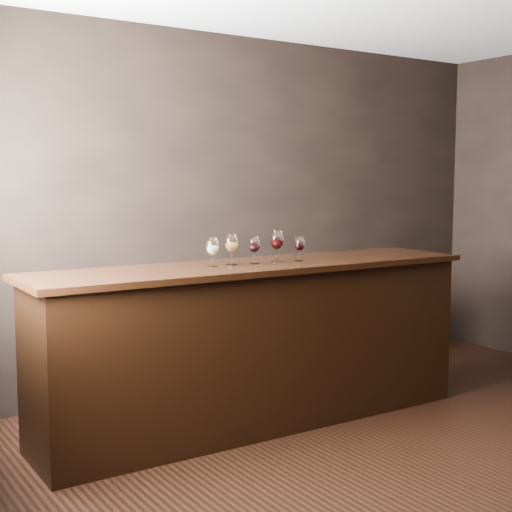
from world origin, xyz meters
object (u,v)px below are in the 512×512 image
glass_red_c (299,244)px  glass_red_a (254,245)px  glass_white (213,247)px  glass_red_b (277,241)px  glass_amber (232,244)px  bar_counter (257,347)px  back_bar_shelf (216,331)px

glass_red_c → glass_red_a: bearing=173.1°
glass_white → glass_red_c: size_ratio=1.09×
glass_red_a → glass_red_b: bearing=-6.7°
glass_red_b → glass_red_c: bearing=-7.2°
glass_amber → glass_red_a: (0.16, -0.02, -0.01)m
glass_red_a → glass_red_c: 0.35m
bar_counter → back_bar_shelf: 0.83m
glass_amber → back_bar_shelf: bearing=67.0°
back_bar_shelf → glass_amber: (-0.34, -0.79, 0.76)m
bar_counter → glass_amber: glass_amber is taller
glass_red_a → glass_red_b: glass_red_b is taller
back_bar_shelf → glass_red_b: (-0.00, -0.83, 0.77)m
glass_white → glass_amber: bearing=5.9°
glass_red_a → glass_red_b: (0.17, -0.02, 0.02)m
bar_counter → glass_red_b: glass_red_b is taller
glass_amber → glass_red_b: glass_red_b is taller
bar_counter → glass_red_a: (-0.02, 0.00, 0.69)m
back_bar_shelf → glass_white: glass_white is taller
glass_red_a → glass_red_b: size_ratio=0.85×
glass_red_b → back_bar_shelf: bearing=89.9°
back_bar_shelf → glass_amber: size_ratio=12.89×
glass_red_b → bar_counter: bearing=174.1°
glass_red_b → glass_red_c: size_ratio=1.27×
back_bar_shelf → glass_red_c: bearing=-78.6°
back_bar_shelf → glass_red_c: (0.17, -0.85, 0.74)m
bar_counter → glass_red_a: glass_red_a is taller
glass_amber → bar_counter: bearing=-6.9°
glass_red_b → glass_amber: bearing=173.6°
glass_amber → glass_red_c: (0.51, -0.06, -0.02)m
bar_counter → glass_red_c: (0.32, -0.04, 0.68)m
glass_amber → glass_red_a: size_ratio=1.11×
back_bar_shelf → glass_amber: 1.15m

